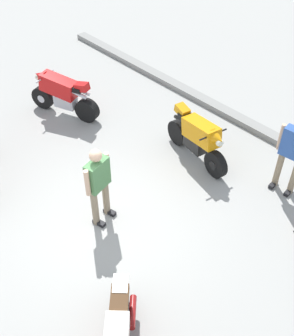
{
  "coord_description": "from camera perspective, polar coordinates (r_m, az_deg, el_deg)",
  "views": [
    {
      "loc": [
        4.47,
        -3.0,
        6.18
      ],
      "look_at": [
        0.03,
        1.13,
        0.75
      ],
      "focal_mm": 44.75,
      "sensor_mm": 36.0,
      "label": 1
    }
  ],
  "objects": [
    {
      "name": "ground_plane",
      "position": [
        8.19,
        -5.99,
        -7.41
      ],
      "size": [
        40.0,
        40.0,
        0.0
      ],
      "primitive_type": "plane",
      "color": "#9E9E99"
    },
    {
      "name": "curb_edge",
      "position": [
        10.72,
        13.68,
        5.82
      ],
      "size": [
        14.0,
        0.3,
        0.15
      ],
      "primitive_type": "cube",
      "color": "gray",
      "rests_on": "ground"
    },
    {
      "name": "motorcycle_cream_vintage",
      "position": [
        6.36,
        -3.85,
        -21.79
      ],
      "size": [
        1.51,
        1.47,
        1.07
      ],
      "rotation": [
        0.0,
        0.0,
        5.51
      ],
      "color": "black",
      "rests_on": "ground"
    },
    {
      "name": "motorcycle_red_sportbike",
      "position": [
        10.82,
        -11.41,
        9.89
      ],
      "size": [
        1.89,
        0.96,
        1.14
      ],
      "rotation": [
        0.0,
        0.0,
        3.51
      ],
      "color": "black",
      "rests_on": "ground"
    },
    {
      "name": "motorcycle_orange_sportbike",
      "position": [
        9.21,
        6.93,
        4.19
      ],
      "size": [
        1.95,
        0.73,
        1.14
      ],
      "rotation": [
        0.0,
        0.0,
        6.1
      ],
      "color": "black",
      "rests_on": "ground"
    },
    {
      "name": "person_in_green_shirt",
      "position": [
        7.59,
        -6.64,
        -1.84
      ],
      "size": [
        0.4,
        0.66,
        1.69
      ],
      "rotation": [
        0.0,
        0.0,
        0.23
      ],
      "color": "gray",
      "rests_on": "ground"
    },
    {
      "name": "person_in_blue_shirt",
      "position": [
        8.6,
        19.25,
        2.28
      ],
      "size": [
        0.68,
        0.35,
        1.76
      ],
      "rotation": [
        0.0,
        0.0,
        4.83
      ],
      "color": "gray",
      "rests_on": "ground"
    }
  ]
}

